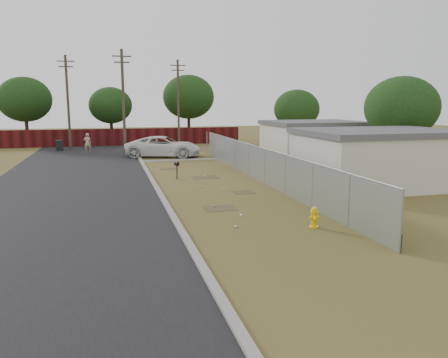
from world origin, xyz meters
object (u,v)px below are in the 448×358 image
object	(u,v)px
mailbox	(177,165)
trash_bin	(59,145)
pickup_truck	(164,146)
pedestrian	(88,143)
fire_hydrant	(314,217)

from	to	relation	value
mailbox	trash_bin	distance (m)	20.17
pickup_truck	pedestrian	bearing A→B (deg)	69.48
mailbox	pedestrian	distance (m)	17.17
fire_hydrant	trash_bin	world-z (taller)	trash_bin
pickup_truck	pedestrian	size ratio (longest dim) A/B	3.53
fire_hydrant	pedestrian	distance (m)	29.14
trash_bin	pickup_truck	bearing A→B (deg)	-38.22
mailbox	trash_bin	bearing A→B (deg)	114.79
pedestrian	trash_bin	world-z (taller)	pedestrian
mailbox	pickup_truck	size ratio (longest dim) A/B	0.17
mailbox	pedestrian	bearing A→B (deg)	109.66
pickup_truck	trash_bin	bearing A→B (deg)	69.33
fire_hydrant	trash_bin	bearing A→B (deg)	111.57
mailbox	trash_bin	world-z (taller)	mailbox
pickup_truck	trash_bin	xyz separation A→B (m)	(-9.06, 7.13, -0.36)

